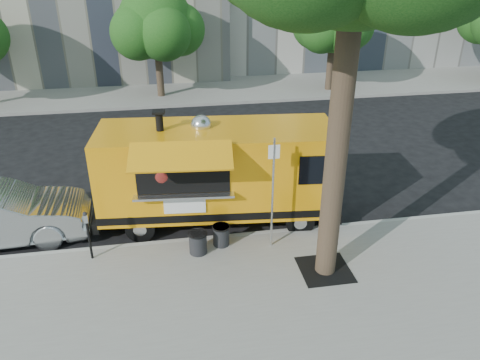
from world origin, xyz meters
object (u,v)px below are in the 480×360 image
object	(u,v)px
food_truck	(216,172)
trash_bin_right	(198,242)
sign_post	(273,187)
far_tree_b	(156,22)
trash_bin_left	(221,235)
far_tree_c	(334,21)
parking_meter	(88,230)

from	to	relation	value
food_truck	trash_bin_right	xyz separation A→B (m)	(-0.70, -1.73, -1.10)
sign_post	trash_bin_right	bearing A→B (deg)	-179.78
sign_post	trash_bin_right	world-z (taller)	sign_post
far_tree_b	trash_bin_right	xyz separation A→B (m)	(0.65, -14.26, -3.37)
sign_post	trash_bin_right	xyz separation A→B (m)	(-1.90, -0.01, -1.38)
far_tree_b	trash_bin_left	bearing A→B (deg)	-84.80
far_tree_c	food_truck	bearing A→B (deg)	-122.03
food_truck	sign_post	bearing A→B (deg)	-49.84
far_tree_b	far_tree_c	world-z (taller)	far_tree_b
parking_meter	food_truck	distance (m)	3.73
trash_bin_left	trash_bin_right	distance (m)	0.68
food_truck	trash_bin_left	bearing A→B (deg)	-87.62
sign_post	parking_meter	world-z (taller)	sign_post
far_tree_c	trash_bin_right	world-z (taller)	far_tree_c
far_tree_c	trash_bin_left	world-z (taller)	far_tree_c
far_tree_b	sign_post	bearing A→B (deg)	-79.85
trash_bin_left	trash_bin_right	bearing A→B (deg)	-157.66
far_tree_b	trash_bin_left	world-z (taller)	far_tree_b
far_tree_b	parking_meter	xyz separation A→B (m)	(-2.00, -14.05, -2.85)
sign_post	food_truck	bearing A→B (deg)	124.86
parking_meter	trash_bin_right	bearing A→B (deg)	-4.47
parking_meter	trash_bin_right	world-z (taller)	parking_meter
far_tree_b	trash_bin_right	bearing A→B (deg)	-87.40
far_tree_b	sign_post	size ratio (longest dim) A/B	1.83
parking_meter	trash_bin_left	bearing A→B (deg)	0.87
food_truck	far_tree_c	bearing A→B (deg)	63.26
food_truck	trash_bin_left	size ratio (longest dim) A/B	12.45
parking_meter	food_truck	size ratio (longest dim) A/B	0.19
far_tree_c	sign_post	size ratio (longest dim) A/B	1.74
sign_post	food_truck	world-z (taller)	food_truck
parking_meter	food_truck	xyz separation A→B (m)	(3.35, 1.52, 0.58)
far_tree_c	trash_bin_right	size ratio (longest dim) A/B	8.89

